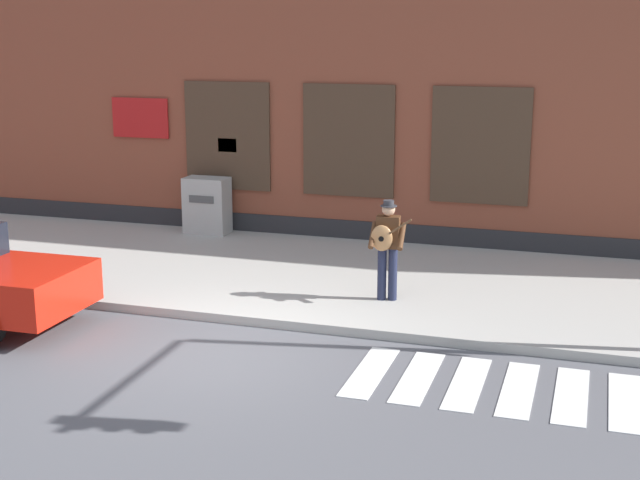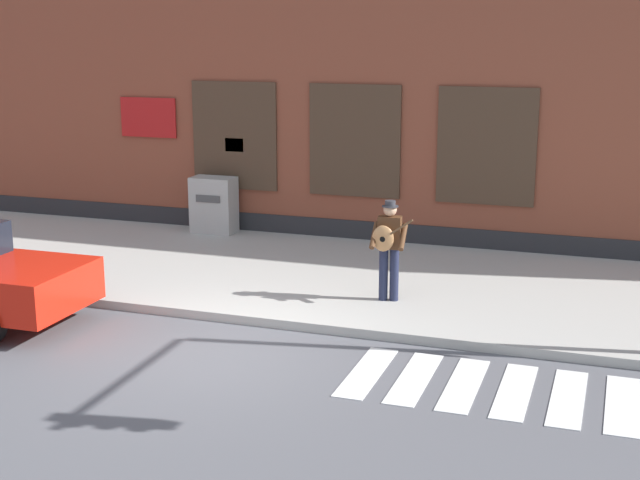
# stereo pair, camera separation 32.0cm
# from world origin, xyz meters

# --- Properties ---
(ground_plane) EXTENTS (160.00, 160.00, 0.00)m
(ground_plane) POSITION_xyz_m (0.00, 0.00, 0.00)
(ground_plane) COLOR #56565B
(sidewalk) EXTENTS (28.00, 5.71, 0.15)m
(sidewalk) POSITION_xyz_m (0.00, 4.13, 0.07)
(sidewalk) COLOR #ADAAA3
(sidewalk) RESTS_ON ground
(building_backdrop) EXTENTS (28.00, 4.06, 8.39)m
(building_backdrop) POSITION_xyz_m (-0.00, 8.98, 4.19)
(building_backdrop) COLOR brown
(building_backdrop) RESTS_ON ground
(crosswalk) EXTENTS (5.78, 1.90, 0.01)m
(crosswalk) POSITION_xyz_m (4.99, -0.03, 0.01)
(crosswalk) COLOR silver
(crosswalk) RESTS_ON ground
(busker) EXTENTS (0.73, 0.56, 1.71)m
(busker) POSITION_xyz_m (1.85, 2.83, 1.13)
(busker) COLOR #1E233D
(busker) RESTS_ON sidewalk
(utility_box) EXTENTS (0.97, 0.58, 1.25)m
(utility_box) POSITION_xyz_m (-3.13, 6.53, 0.77)
(utility_box) COLOR #ADADA8
(utility_box) RESTS_ON sidewalk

